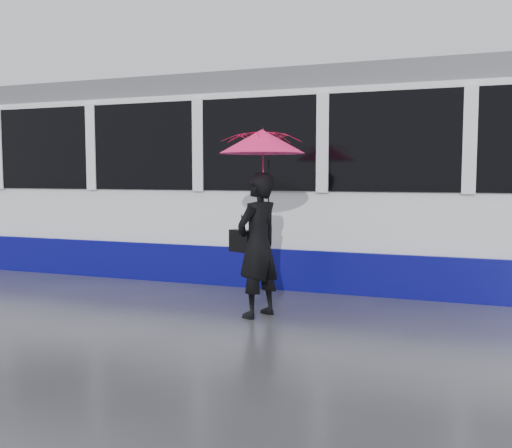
% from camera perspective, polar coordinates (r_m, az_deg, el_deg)
% --- Properties ---
extents(ground, '(90.00, 90.00, 0.00)m').
position_cam_1_polar(ground, '(7.57, -0.88, -8.33)').
color(ground, '#2F2F34').
rests_on(ground, ground).
extents(rails, '(34.00, 1.51, 0.02)m').
position_cam_1_polar(rails, '(9.89, 4.35, -5.14)').
color(rails, '#3F3D38').
rests_on(rails, ground).
extents(tram, '(26.00, 2.56, 3.35)m').
position_cam_1_polar(tram, '(9.49, 11.35, 4.23)').
color(tram, white).
rests_on(tram, ground).
extents(woman, '(0.64, 0.76, 1.77)m').
position_cam_1_polar(woman, '(6.94, 0.19, -2.13)').
color(woman, black).
rests_on(woman, ground).
extents(umbrella, '(1.35, 1.35, 1.19)m').
position_cam_1_polar(umbrella, '(6.87, 0.59, 6.58)').
color(umbrella, '#DB127F').
rests_on(umbrella, ground).
extents(handbag, '(0.34, 0.25, 0.45)m').
position_cam_1_polar(handbag, '(7.03, -1.44, -1.69)').
color(handbag, black).
rests_on(handbag, ground).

